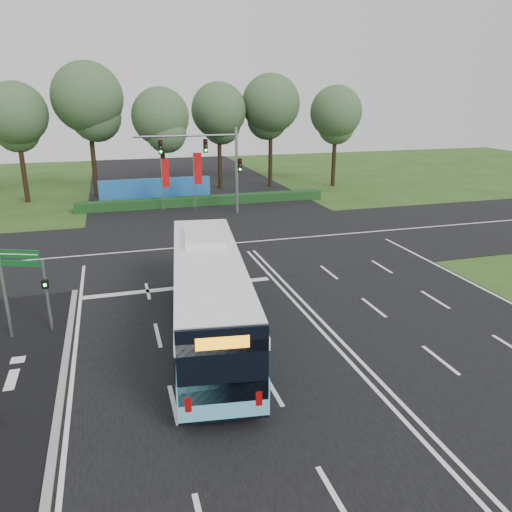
{
  "coord_description": "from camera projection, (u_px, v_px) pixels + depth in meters",
  "views": [
    {
      "loc": [
        -7.93,
        -18.84,
        9.47
      ],
      "look_at": [
        -1.8,
        2.0,
        2.4
      ],
      "focal_mm": 35.0,
      "sensor_mm": 36.0,
      "label": 1
    }
  ],
  "objects": [
    {
      "name": "city_bus",
      "position": [
        209.0,
        294.0,
        19.95
      ],
      "size": [
        4.33,
        13.01,
        3.67
      ],
      "rotation": [
        0.0,
        0.0,
        -0.13
      ],
      "color": "#60C7E0",
      "rests_on": "ground"
    },
    {
      "name": "hedge",
      "position": [
        204.0,
        201.0,
        44.48
      ],
      "size": [
        22.0,
        1.2,
        0.8
      ],
      "primitive_type": "cube",
      "color": "#143818",
      "rests_on": "ground"
    },
    {
      "name": "kerb_strip",
      "position": [
        62.0,
        388.0,
        16.78
      ],
      "size": [
        0.25,
        18.0,
        0.12
      ],
      "primitive_type": "cube",
      "color": "gray",
      "rests_on": "ground"
    },
    {
      "name": "blue_hoarding",
      "position": [
        156.0,
        190.0,
        45.47
      ],
      "size": [
        10.0,
        0.3,
        2.2
      ],
      "primitive_type": "cube",
      "color": "#2164B3",
      "rests_on": "ground"
    },
    {
      "name": "ground",
      "position": [
        307.0,
        317.0,
        22.25
      ],
      "size": [
        120.0,
        120.0,
        0.0
      ],
      "primitive_type": "plane",
      "color": "#284A18",
      "rests_on": "ground"
    },
    {
      "name": "banner_flag_mid",
      "position": [
        197.0,
        172.0,
        41.93
      ],
      "size": [
        0.73,
        0.08,
        4.93
      ],
      "rotation": [
        0.0,
        0.0,
        -0.04
      ],
      "color": "gray",
      "rests_on": "ground"
    },
    {
      "name": "pedestrian_signal",
      "position": [
        47.0,
        293.0,
        20.36
      ],
      "size": [
        0.28,
        0.41,
        3.16
      ],
      "rotation": [
        0.0,
        0.0,
        -0.19
      ],
      "color": "gray",
      "rests_on": "ground"
    },
    {
      "name": "eucalyptus_row",
      "position": [
        149.0,
        107.0,
        47.1
      ],
      "size": [
        41.1,
        8.77,
        12.38
      ],
      "color": "black",
      "rests_on": "ground"
    },
    {
      "name": "banner_flag_left",
      "position": [
        165.0,
        176.0,
        41.56
      ],
      "size": [
        0.66,
        0.07,
        4.47
      ],
      "rotation": [
        0.0,
        0.0,
        0.03
      ],
      "color": "gray",
      "rests_on": "ground"
    },
    {
      "name": "traffic_light_gantry",
      "position": [
        215.0,
        158.0,
        39.56
      ],
      "size": [
        8.41,
        0.28,
        7.0
      ],
      "color": "gray",
      "rests_on": "ground"
    },
    {
      "name": "road_main",
      "position": [
        307.0,
        316.0,
        22.24
      ],
      "size": [
        20.0,
        120.0,
        0.04
      ],
      "primitive_type": "cube",
      "color": "black",
      "rests_on": "ground"
    },
    {
      "name": "road_cross",
      "position": [
        240.0,
        243.0,
        33.19
      ],
      "size": [
        120.0,
        14.0,
        0.05
      ],
      "primitive_type": "cube",
      "color": "black",
      "rests_on": "ground"
    },
    {
      "name": "street_sign",
      "position": [
        10.0,
        275.0,
        19.44
      ],
      "size": [
        1.61,
        0.69,
        4.39
      ],
      "rotation": [
        0.0,
        0.0,
        -0.37
      ],
      "color": "gray",
      "rests_on": "ground"
    }
  ]
}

